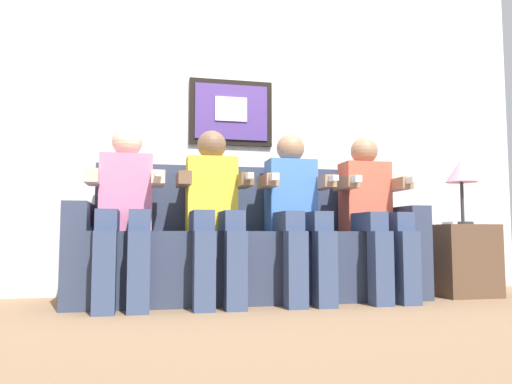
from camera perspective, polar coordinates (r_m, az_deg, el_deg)
The scene contains 10 objects.
ground_plane at distance 3.08m, azimuth 0.62°, elevation -12.85°, with size 6.11×6.11×0.00m, color #8C6B4C.
back_wall_assembly at distance 3.90m, azimuth -2.00°, elevation 8.08°, with size 4.70×0.10×2.60m.
couch at distance 3.37m, azimuth -0.66°, elevation -6.83°, with size 2.30×0.58×0.90m.
person_leftmost at distance 3.14m, azimuth -14.58°, elevation -1.46°, with size 0.46×0.56×1.11m.
person_left_center at distance 3.16m, azimuth -4.79°, elevation -1.63°, with size 0.46×0.56×1.11m.
person_right_center at distance 3.28m, azimuth 4.57°, elevation -1.74°, with size 0.46×0.56×1.11m.
person_rightmost at distance 3.47m, azimuth 13.09°, elevation -1.80°, with size 0.46×0.56×1.11m.
side_table_right at distance 3.87m, azimuth 22.14°, elevation -7.15°, with size 0.40×0.40×0.50m.
table_lamp at distance 3.86m, azimuth 22.21°, elevation 1.89°, with size 0.22×0.22×0.46m.
spare_remote_on_table at distance 3.81m, azimuth 21.07°, elevation -3.31°, with size 0.04×0.13×0.02m, color white.
Camera 1 is at (-0.69, -2.97, 0.43)m, focal length 35.35 mm.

